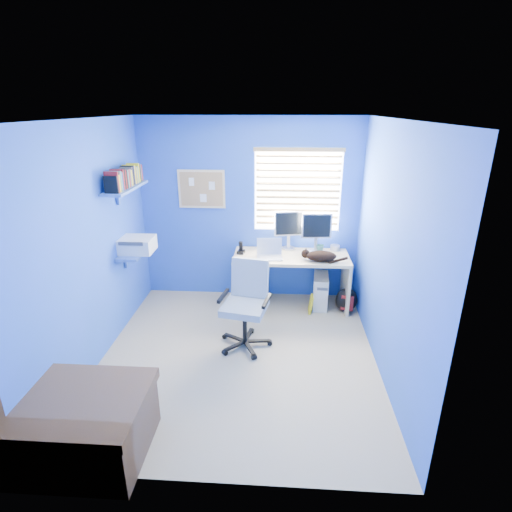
# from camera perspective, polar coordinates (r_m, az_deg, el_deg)

# --- Properties ---
(floor) EXTENTS (3.00, 3.20, 0.00)m
(floor) POSITION_cam_1_polar(r_m,az_deg,el_deg) (4.58, -2.47, -14.08)
(floor) COLOR tan
(floor) RESTS_ON ground
(ceiling) EXTENTS (3.00, 3.20, 0.00)m
(ceiling) POSITION_cam_1_polar(r_m,az_deg,el_deg) (3.77, -3.08, 18.96)
(ceiling) COLOR white
(ceiling) RESTS_ON wall_back
(wall_back) EXTENTS (3.00, 0.01, 2.50)m
(wall_back) POSITION_cam_1_polar(r_m,az_deg,el_deg) (5.53, -0.93, 6.43)
(wall_back) COLOR blue
(wall_back) RESTS_ON ground
(wall_front) EXTENTS (3.00, 0.01, 2.50)m
(wall_front) POSITION_cam_1_polar(r_m,az_deg,el_deg) (2.57, -6.68, -11.43)
(wall_front) COLOR blue
(wall_front) RESTS_ON ground
(wall_left) EXTENTS (0.01, 3.20, 2.50)m
(wall_left) POSITION_cam_1_polar(r_m,az_deg,el_deg) (4.42, -22.44, 1.15)
(wall_left) COLOR blue
(wall_left) RESTS_ON ground
(wall_right) EXTENTS (0.01, 3.20, 2.50)m
(wall_right) POSITION_cam_1_polar(r_m,az_deg,el_deg) (4.12, 18.47, 0.29)
(wall_right) COLOR blue
(wall_right) RESTS_ON ground
(desk) EXTENTS (1.53, 0.65, 0.74)m
(desk) POSITION_cam_1_polar(r_m,az_deg,el_deg) (5.48, 4.95, -3.55)
(desk) COLOR #DCB680
(desk) RESTS_ON floor
(laptop) EXTENTS (0.35, 0.28, 0.22)m
(laptop) POSITION_cam_1_polar(r_m,az_deg,el_deg) (5.19, 1.97, 0.84)
(laptop) COLOR silver
(laptop) RESTS_ON desk
(monitor_left) EXTENTS (0.42, 0.20, 0.54)m
(monitor_left) POSITION_cam_1_polar(r_m,az_deg,el_deg) (5.50, 4.70, 3.69)
(monitor_left) COLOR silver
(monitor_left) RESTS_ON desk
(monitor_right) EXTENTS (0.41, 0.16, 0.54)m
(monitor_right) POSITION_cam_1_polar(r_m,az_deg,el_deg) (5.44, 8.61, 3.32)
(monitor_right) COLOR silver
(monitor_right) RESTS_ON desk
(phone) EXTENTS (0.11, 0.12, 0.17)m
(phone) POSITION_cam_1_polar(r_m,az_deg,el_deg) (5.37, -2.16, 1.24)
(phone) COLOR black
(phone) RESTS_ON desk
(mug) EXTENTS (0.10, 0.09, 0.10)m
(mug) POSITION_cam_1_polar(r_m,az_deg,el_deg) (5.49, 9.12, 1.05)
(mug) COLOR #387469
(mug) RESTS_ON desk
(cd_spindle) EXTENTS (0.13, 0.13, 0.07)m
(cd_spindle) POSITION_cam_1_polar(r_m,az_deg,el_deg) (5.61, 11.22, 1.18)
(cd_spindle) COLOR silver
(cd_spindle) RESTS_ON desk
(cat) EXTENTS (0.42, 0.28, 0.14)m
(cat) POSITION_cam_1_polar(r_m,az_deg,el_deg) (5.16, 9.31, -0.02)
(cat) COLOR black
(cat) RESTS_ON desk
(tower_pc) EXTENTS (0.22, 0.45, 0.45)m
(tower_pc) POSITION_cam_1_polar(r_m,az_deg,el_deg) (5.58, 9.19, -4.92)
(tower_pc) COLOR beige
(tower_pc) RESTS_ON floor
(drawer_boxes) EXTENTS (0.35, 0.28, 0.27)m
(drawer_boxes) POSITION_cam_1_polar(r_m,az_deg,el_deg) (5.65, -0.04, -5.31)
(drawer_boxes) COLOR tan
(drawer_boxes) RESTS_ON floor
(yellow_book) EXTENTS (0.03, 0.17, 0.24)m
(yellow_book) POSITION_cam_1_polar(r_m,az_deg,el_deg) (5.43, 7.83, -6.81)
(yellow_book) COLOR yellow
(yellow_book) RESTS_ON floor
(backpack) EXTENTS (0.34, 0.30, 0.34)m
(backpack) POSITION_cam_1_polar(r_m,az_deg,el_deg) (5.52, 12.79, -6.15)
(backpack) COLOR black
(backpack) RESTS_ON floor
(bed_corner) EXTENTS (1.11, 0.79, 0.53)m
(bed_corner) POSITION_cam_1_polar(r_m,az_deg,el_deg) (3.68, -24.53, -21.17)
(bed_corner) COLOR brown
(bed_corner) RESTS_ON floor
(office_chair) EXTENTS (0.67, 0.67, 0.99)m
(office_chair) POSITION_cam_1_polar(r_m,az_deg,el_deg) (4.60, -1.43, -8.47)
(office_chair) COLOR black
(office_chair) RESTS_ON floor
(window_blinds) EXTENTS (1.15, 0.05, 1.10)m
(window_blinds) POSITION_cam_1_polar(r_m,az_deg,el_deg) (5.42, 5.99, 9.28)
(window_blinds) COLOR white
(window_blinds) RESTS_ON ground
(corkboard) EXTENTS (0.64, 0.02, 0.52)m
(corkboard) POSITION_cam_1_polar(r_m,az_deg,el_deg) (5.53, -7.78, 9.44)
(corkboard) COLOR #DCB680
(corkboard) RESTS_ON ground
(wall_shelves) EXTENTS (0.42, 0.90, 1.05)m
(wall_shelves) POSITION_cam_1_polar(r_m,az_deg,el_deg) (4.97, -17.58, 6.02)
(wall_shelves) COLOR #4166B8
(wall_shelves) RESTS_ON ground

